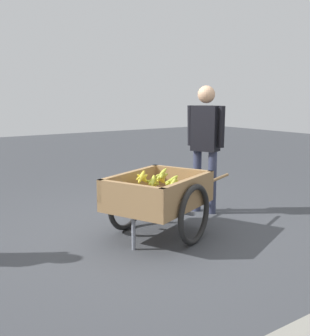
% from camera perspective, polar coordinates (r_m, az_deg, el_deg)
% --- Properties ---
extents(ground_plane, '(24.00, 24.00, 0.00)m').
position_cam_1_polar(ground_plane, '(4.77, -0.30, -8.77)').
color(ground_plane, '#3D3F44').
extents(fruit_cart, '(1.81, 1.34, 0.74)m').
position_cam_1_polar(fruit_cart, '(4.50, 0.52, -4.12)').
color(fruit_cart, '#937047').
rests_on(fruit_cart, ground).
extents(vendor_person, '(0.32, 0.50, 1.66)m').
position_cam_1_polar(vendor_person, '(5.39, 6.99, 4.22)').
color(vendor_person, '#333851').
rests_on(vendor_person, ground).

